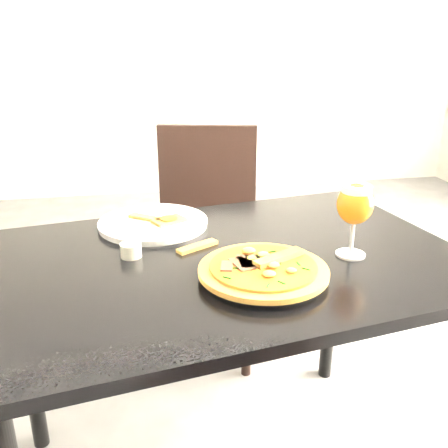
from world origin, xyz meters
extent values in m
cube|color=beige|center=(0.00, 3.00, 1.40)|extent=(5.00, 0.04, 2.80)
cube|color=black|center=(-0.17, -0.08, 0.73)|extent=(1.31, 0.98, 0.03)
cylinder|color=black|center=(-0.75, 0.17, 0.36)|extent=(0.05, 0.05, 0.72)
cylinder|color=black|center=(0.32, 0.34, 0.36)|extent=(0.05, 0.05, 0.72)
cube|color=black|center=(-0.13, 0.61, 0.46)|extent=(0.52, 0.52, 0.04)
cylinder|color=black|center=(-0.34, 0.48, 0.22)|extent=(0.04, 0.04, 0.44)
cylinder|color=black|center=(0.00, 0.40, 0.22)|extent=(0.04, 0.04, 0.44)
cylinder|color=black|center=(-0.26, 0.82, 0.22)|extent=(0.04, 0.04, 0.44)
cylinder|color=black|center=(0.08, 0.74, 0.22)|extent=(0.04, 0.04, 0.44)
cube|color=black|center=(-0.08, 0.80, 0.72)|extent=(0.41, 0.12, 0.43)
cylinder|color=white|center=(-0.11, -0.20, 0.76)|extent=(0.38, 0.38, 0.01)
cylinder|color=brown|center=(-0.11, -0.22, 0.77)|extent=(0.30, 0.30, 0.01)
cylinder|color=#AB300E|center=(-0.11, -0.22, 0.78)|extent=(0.25, 0.25, 0.01)
cube|color=#553124|center=(-0.08, -0.22, 0.79)|extent=(0.06, 0.03, 0.00)
cube|color=#553124|center=(-0.08, -0.17, 0.79)|extent=(0.06, 0.07, 0.00)
cube|color=#553124|center=(-0.15, -0.15, 0.79)|extent=(0.06, 0.07, 0.00)
cube|color=#553124|center=(-0.14, -0.22, 0.79)|extent=(0.06, 0.03, 0.00)
cube|color=#553124|center=(-0.14, -0.27, 0.79)|extent=(0.06, 0.07, 0.00)
cube|color=#553124|center=(-0.07, -0.28, 0.79)|extent=(0.06, 0.07, 0.00)
ellipsoid|color=gold|center=(-0.09, -0.21, 0.79)|extent=(0.03, 0.03, 0.01)
ellipsoid|color=gold|center=(-0.11, -0.14, 0.79)|extent=(0.03, 0.03, 0.01)
ellipsoid|color=gold|center=(-0.13, -0.21, 0.79)|extent=(0.03, 0.03, 0.01)
ellipsoid|color=gold|center=(-0.18, -0.26, 0.79)|extent=(0.03, 0.03, 0.01)
ellipsoid|color=gold|center=(-0.11, -0.24, 0.79)|extent=(0.03, 0.03, 0.01)
ellipsoid|color=gold|center=(-0.05, -0.26, 0.79)|extent=(0.03, 0.03, 0.01)
cube|color=#0E4E0F|center=(-0.11, -0.20, 0.79)|extent=(0.01, 0.02, 0.00)
cube|color=#0E4E0F|center=(-0.12, -0.17, 0.79)|extent=(0.01, 0.02, 0.00)
cube|color=#0E4E0F|center=(-0.16, -0.15, 0.79)|extent=(0.01, 0.02, 0.00)
cube|color=#0E4E0F|center=(-0.14, -0.20, 0.79)|extent=(0.02, 0.01, 0.00)
cube|color=#0E4E0F|center=(-0.18, -0.22, 0.79)|extent=(0.02, 0.00, 0.00)
cube|color=#0E4E0F|center=(-0.13, -0.23, 0.79)|extent=(0.02, 0.01, 0.00)
cube|color=#0E4E0F|center=(-0.14, -0.26, 0.79)|extent=(0.01, 0.02, 0.00)
cube|color=#0E4E0F|center=(-0.12, -0.30, 0.79)|extent=(0.01, 0.02, 0.00)
cube|color=#0E4E0F|center=(-0.10, -0.25, 0.79)|extent=(0.01, 0.02, 0.00)
cube|color=#0E4E0F|center=(-0.06, -0.26, 0.79)|extent=(0.02, 0.02, 0.00)
cube|color=#0E4E0F|center=(-0.10, -0.22, 0.79)|extent=(0.02, 0.01, 0.00)
cube|color=#0E4E0F|center=(-0.06, -0.21, 0.79)|extent=(0.02, 0.01, 0.00)
cube|color=#0E4E0F|center=(-0.05, -0.17, 0.79)|extent=(0.02, 0.02, 0.00)
cube|color=brown|center=(-0.07, -0.19, 0.79)|extent=(0.14, 0.09, 0.01)
cylinder|color=white|center=(-0.34, 0.18, 0.76)|extent=(0.33, 0.33, 0.02)
cube|color=brown|center=(-0.36, 0.19, 0.77)|extent=(0.10, 0.09, 0.01)
cube|color=brown|center=(-0.30, 0.15, 0.77)|extent=(0.11, 0.09, 0.01)
cylinder|color=#AB300E|center=(-0.30, 0.15, 0.78)|extent=(0.05, 0.05, 0.00)
cube|color=brown|center=(-0.24, -0.01, 0.75)|extent=(0.12, 0.08, 0.01)
cylinder|color=silver|center=(-0.41, -0.04, 0.77)|extent=(0.05, 0.05, 0.04)
cylinder|color=gold|center=(-0.41, -0.04, 0.78)|extent=(0.05, 0.05, 0.01)
cylinder|color=silver|center=(0.14, -0.13, 0.75)|extent=(0.08, 0.08, 0.01)
cylinder|color=silver|center=(0.14, -0.13, 0.80)|extent=(0.01, 0.01, 0.08)
ellipsoid|color=#A85910|center=(0.14, -0.13, 0.89)|extent=(0.09, 0.09, 0.10)
cylinder|color=white|center=(0.14, -0.13, 0.93)|extent=(0.07, 0.07, 0.02)
camera|label=1|loc=(-0.40, -1.22, 1.28)|focal=40.00mm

